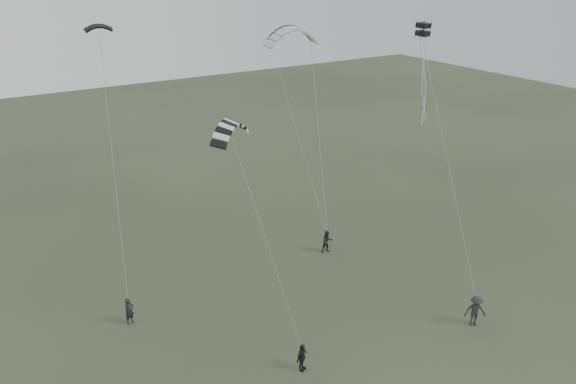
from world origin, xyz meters
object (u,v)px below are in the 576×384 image
flyer_left (129,311)px  kite_dark_small (98,26)px  flyer_center (302,357)px  kite_pale_large (292,28)px  kite_striped (230,123)px  kite_box (423,29)px  flyer_right (327,241)px  flyer_far (475,311)px

flyer_left → kite_dark_small: 15.53m
flyer_left → flyer_center: (5.99, -8.30, -0.03)m
kite_pale_large → kite_striped: size_ratio=1.36×
flyer_center → kite_striped: kite_striped is taller
flyer_left → kite_box: 22.94m
flyer_right → kite_box: size_ratio=2.27×
kite_pale_large → kite_box: bearing=-80.3°
flyer_right → kite_striped: size_ratio=0.52×
flyer_right → flyer_left: bearing=-166.0°
flyer_center → kite_striped: 11.98m
flyer_center → flyer_far: size_ratio=0.81×
flyer_right → kite_pale_large: 15.13m
flyer_left → kite_striped: kite_striped is taller
flyer_left → flyer_center: size_ratio=1.04×
flyer_far → kite_pale_large: kite_pale_large is taller
flyer_left → kite_striped: bearing=-51.4°
kite_dark_small → kite_box: bearing=-18.7°
kite_dark_small → kite_pale_large: 14.41m
kite_dark_small → kite_striped: (3.76, -7.70, -4.05)m
flyer_center → kite_pale_large: bearing=33.3°
flyer_right → flyer_center: flyer_right is taller
flyer_left → kite_dark_small: bearing=52.0°
flyer_center → kite_pale_large: 22.94m
flyer_center → flyer_left: bearing=99.9°
flyer_center → flyer_far: bearing=-37.1°
flyer_right → flyer_far: flyer_far is taller
flyer_left → kite_striped: (5.18, -3.03, 10.69)m
kite_dark_small → kite_striped: size_ratio=0.46×
flyer_left → kite_box: (17.70, -2.85, 14.32)m
flyer_right → flyer_center: bearing=-121.1°
flyer_right → flyer_far: (1.99, -11.16, 0.11)m
flyer_left → kite_dark_small: kite_dark_small is taller
flyer_right → kite_striped: bearing=-146.0°
flyer_center → kite_dark_small: size_ratio=1.04×
kite_striped → flyer_far: bearing=-73.7°
kite_striped → kite_pale_large: bearing=5.9°
flyer_left → kite_box: size_ratio=2.19×
flyer_left → flyer_center: 10.24m
kite_pale_large → flyer_right: bearing=-103.6°
flyer_far → kite_striped: size_ratio=0.59×
flyer_center → kite_striped: bearing=72.9°
flyer_left → flyer_center: bearing=-75.3°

